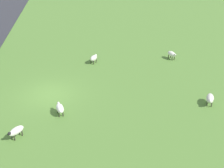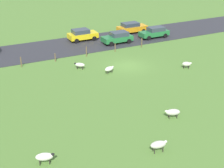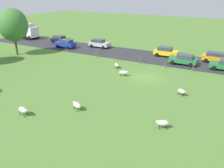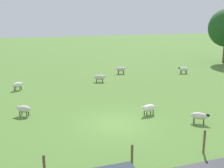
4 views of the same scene
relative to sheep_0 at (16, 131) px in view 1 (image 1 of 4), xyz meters
The scene contains 6 objects.
ground_plane 5.55m from the sheep_0, 107.04° to the right, with size 160.00×160.00×0.00m, color #517A33.
sheep_0 is the anchor object (origin of this frame).
sheep_1 13.84m from the sheep_0, 168.30° to the right, with size 0.92×1.33×0.78m.
sheep_2 12.08m from the sheep_0, 115.73° to the right, with size 0.93×1.09×0.76m.
sheep_4 3.54m from the sheep_0, 136.99° to the right, with size 0.75×1.23×0.75m.
sheep_6 16.97m from the sheep_0, 138.94° to the right, with size 0.88×1.15×0.78m.
Camera 1 is at (-3.03, 21.87, 12.62)m, focal length 51.04 mm.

